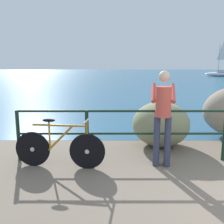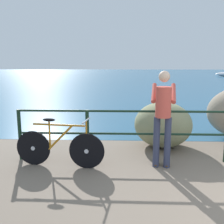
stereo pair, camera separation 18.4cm
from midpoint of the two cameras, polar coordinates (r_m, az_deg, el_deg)
The scene contains 6 objects.
ground_plane at distance 22.98m, azimuth 5.55°, elevation 5.72°, with size 120.00×120.00×0.10m, color #756656.
sea_surface at distance 51.27m, azimuth 2.63°, elevation 8.49°, with size 120.00×90.00×0.01m, color #285B7F.
bicycle at distance 4.86m, azimuth -12.46°, elevation -7.65°, with size 1.69×0.48×0.92m.
person_at_railing at distance 4.73m, azimuth 10.43°, elevation -0.51°, with size 0.52×0.66×1.78m.
breakwater_boulder_left at distance 6.05m, azimuth 10.20°, elevation -2.66°, with size 1.32×1.36×1.04m.
sailboat at distance 43.75m, azimuth 23.07°, elevation 8.23°, with size 4.38×3.53×6.16m.
Camera 1 is at (-2.22, -2.80, 1.89)m, focal length 40.94 mm.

